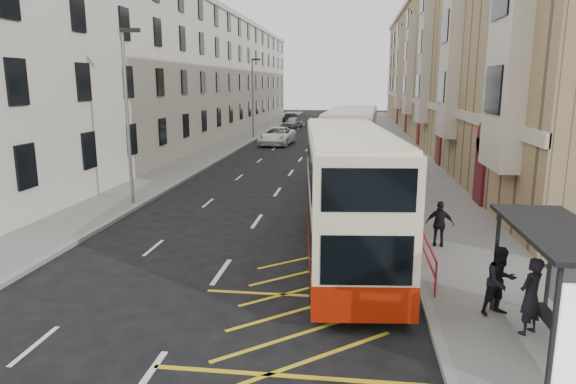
# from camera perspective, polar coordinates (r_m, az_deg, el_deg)

# --- Properties ---
(ground) EXTENTS (200.00, 200.00, 0.00)m
(ground) POSITION_cam_1_polar(r_m,az_deg,el_deg) (12.81, -12.06, -15.02)
(ground) COLOR black
(ground) RESTS_ON ground
(pavement_right) EXTENTS (4.00, 120.00, 0.15)m
(pavement_right) POSITION_cam_1_polar(r_m,az_deg,el_deg) (41.32, 12.80, 3.85)
(pavement_right) COLOR slate
(pavement_right) RESTS_ON ground
(pavement_left) EXTENTS (3.00, 120.00, 0.15)m
(pavement_left) POSITION_cam_1_polar(r_m,az_deg,el_deg) (42.69, -8.44, 4.28)
(pavement_left) COLOR slate
(pavement_left) RESTS_ON ground
(kerb_right) EXTENTS (0.25, 120.00, 0.15)m
(kerb_right) POSITION_cam_1_polar(r_m,az_deg,el_deg) (41.17, 10.02, 3.94)
(kerb_right) COLOR gray
(kerb_right) RESTS_ON ground
(kerb_left) EXTENTS (0.25, 120.00, 0.15)m
(kerb_left) POSITION_cam_1_polar(r_m,az_deg,el_deg) (42.31, -6.47, 4.26)
(kerb_left) COLOR gray
(kerb_left) RESTS_ON ground
(road_markings) EXTENTS (10.00, 110.00, 0.01)m
(road_markings) POSITION_cam_1_polar(r_m,az_deg,el_deg) (56.16, 3.17, 6.17)
(road_markings) COLOR silver
(road_markings) RESTS_ON ground
(terrace_right) EXTENTS (10.75, 79.00, 15.25)m
(terrace_right) POSITION_cam_1_polar(r_m,az_deg,el_deg) (57.18, 18.75, 13.21)
(terrace_right) COLOR #9E825C
(terrace_right) RESTS_ON ground
(terrace_left) EXTENTS (9.18, 79.00, 13.25)m
(terrace_left) POSITION_cam_1_polar(r_m,az_deg,el_deg) (58.86, -10.20, 12.62)
(terrace_left) COLOR beige
(terrace_left) RESTS_ON ground
(bus_shelter) EXTENTS (1.65, 4.25, 2.70)m
(bus_shelter) POSITION_cam_1_polar(r_m,az_deg,el_deg) (11.80, 28.84, -7.46)
(bus_shelter) COLOR black
(bus_shelter) RESTS_ON pavement_right
(guard_railing) EXTENTS (0.06, 6.56, 1.01)m
(guard_railing) POSITION_cam_1_polar(r_m,az_deg,el_deg) (17.35, 14.54, -4.80)
(guard_railing) COLOR red
(guard_railing) RESTS_ON pavement_right
(street_lamp_near) EXTENTS (0.93, 0.18, 8.00)m
(street_lamp_near) POSITION_cam_1_polar(r_m,az_deg,el_deg) (24.98, -17.38, 8.92)
(street_lamp_near) COLOR slate
(street_lamp_near) RESTS_ON pavement_left
(street_lamp_far) EXTENTS (0.93, 0.18, 8.00)m
(street_lamp_far) POSITION_cam_1_polar(r_m,az_deg,el_deg) (53.74, -3.90, 10.84)
(street_lamp_far) COLOR slate
(street_lamp_far) RESTS_ON pavement_left
(double_decker_front) EXTENTS (3.54, 11.00, 4.31)m
(double_decker_front) POSITION_cam_1_polar(r_m,az_deg,el_deg) (16.83, 6.53, -0.29)
(double_decker_front) COLOR beige
(double_decker_front) RESTS_ON ground
(double_decker_rear) EXTENTS (3.12, 10.99, 4.33)m
(double_decker_rear) POSITION_cam_1_polar(r_m,az_deg,el_deg) (29.10, 7.09, 4.94)
(double_decker_rear) COLOR beige
(double_decker_rear) RESTS_ON ground
(pedestrian_near) EXTENTS (0.79, 0.76, 1.82)m
(pedestrian_near) POSITION_cam_1_polar(r_m,az_deg,el_deg) (13.02, 25.36, -10.41)
(pedestrian_near) COLOR black
(pedestrian_near) RESTS_ON pavement_right
(pedestrian_mid) EXTENTS (1.03, 0.93, 1.73)m
(pedestrian_mid) POSITION_cam_1_polar(r_m,az_deg,el_deg) (13.76, 22.54, -9.14)
(pedestrian_mid) COLOR black
(pedestrian_mid) RESTS_ON pavement_right
(pedestrian_far) EXTENTS (1.00, 0.54, 1.62)m
(pedestrian_far) POSITION_cam_1_polar(r_m,az_deg,el_deg) (18.62, 16.51, -3.42)
(pedestrian_far) COLOR black
(pedestrian_far) RESTS_ON pavement_right
(white_van) EXTENTS (3.25, 6.20, 1.66)m
(white_van) POSITION_cam_1_polar(r_m,az_deg,el_deg) (48.66, -1.23, 6.25)
(white_van) COLOR white
(white_van) RESTS_ON ground
(car_silver) EXTENTS (2.54, 4.43, 1.42)m
(car_silver) POSITION_cam_1_polar(r_m,az_deg,el_deg) (66.56, 0.53, 7.72)
(car_silver) COLOR #95979C
(car_silver) RESTS_ON ground
(car_dark) EXTENTS (1.86, 4.19, 1.34)m
(car_dark) POSITION_cam_1_polar(r_m,az_deg,el_deg) (75.56, 0.25, 8.21)
(car_dark) COLOR black
(car_dark) RESTS_ON ground
(car_red) EXTENTS (2.84, 4.85, 1.32)m
(car_red) POSITION_cam_1_polar(r_m,az_deg,el_deg) (77.10, 7.22, 8.19)
(car_red) COLOR #AB2612
(car_red) RESTS_ON ground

